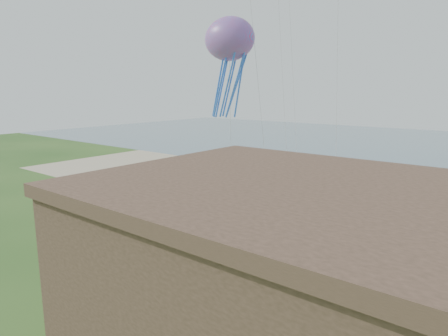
{
  "coord_description": "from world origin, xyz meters",
  "views": [
    {
      "loc": [
        17.06,
        -11.38,
        10.1
      ],
      "look_at": [
        1.6,
        8.0,
        5.22
      ],
      "focal_mm": 32.0,
      "sensor_mm": 36.0,
      "label": 1
    }
  ],
  "objects_px": {
    "chainlink_fence": "(185,241)",
    "motel": "(336,318)",
    "octopus_kite": "(229,67)",
    "picnic_table": "(262,279)"
  },
  "relations": [
    {
      "from": "picnic_table",
      "to": "motel",
      "type": "bearing_deg",
      "value": -24.98
    },
    {
      "from": "motel",
      "to": "octopus_kite",
      "type": "relative_size",
      "value": 1.87
    },
    {
      "from": "picnic_table",
      "to": "octopus_kite",
      "type": "xyz_separation_m",
      "value": [
        -8.99,
        8.77,
        11.51
      ]
    },
    {
      "from": "chainlink_fence",
      "to": "octopus_kite",
      "type": "height_order",
      "value": "octopus_kite"
    },
    {
      "from": "octopus_kite",
      "to": "motel",
      "type": "bearing_deg",
      "value": -20.54
    },
    {
      "from": "motel",
      "to": "picnic_table",
      "type": "height_order",
      "value": "motel"
    },
    {
      "from": "motel",
      "to": "picnic_table",
      "type": "xyz_separation_m",
      "value": [
        -6.47,
        6.0,
        -3.17
      ]
    },
    {
      "from": "chainlink_fence",
      "to": "motel",
      "type": "distance_m",
      "value": 15.06
    },
    {
      "from": "motel",
      "to": "picnic_table",
      "type": "distance_m",
      "value": 9.38
    },
    {
      "from": "chainlink_fence",
      "to": "picnic_table",
      "type": "bearing_deg",
      "value": -8.71
    }
  ]
}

